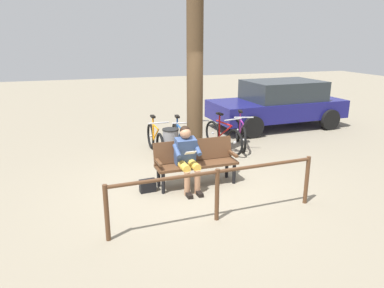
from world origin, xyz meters
TOP-DOWN VIEW (x-y plane):
  - ground_plane at (0.00, 0.00)m, footprint 40.00×40.00m
  - bench at (-0.08, -0.13)m, footprint 1.61×0.52m
  - person_reading at (0.14, 0.05)m, footprint 0.50×0.77m
  - handbag at (0.89, -0.02)m, footprint 0.31×0.17m
  - tree_trunk at (-0.52, -1.47)m, footprint 0.36×0.36m
  - litter_bin at (0.04, -1.53)m, footprint 0.38×0.38m
  - bicycle_blue at (-2.00, -2.12)m, footprint 0.63×1.62m
  - bicycle_orange at (-1.45, -2.00)m, footprint 0.50×1.66m
  - bicycle_purple at (-0.81, -2.12)m, footprint 0.58×1.64m
  - bicycle_black at (-0.29, -2.03)m, footprint 0.48×1.68m
  - bicycle_silver at (0.26, -2.21)m, footprint 0.48×1.68m
  - railing_fence at (0.07, 1.38)m, footprint 3.45×0.25m
  - parked_car at (-4.10, -3.80)m, footprint 4.28×2.18m

SIDE VIEW (x-z plane):
  - ground_plane at x=0.00m, z-range 0.00..0.00m
  - handbag at x=0.89m, z-range 0.00..0.24m
  - bicycle_blue at x=-2.00m, z-range -0.11..0.83m
  - bicycle_orange at x=-1.45m, z-range -0.11..0.83m
  - bicycle_purple at x=-0.81m, z-range -0.11..0.83m
  - bicycle_black at x=-0.29m, z-range -0.11..0.83m
  - bicycle_silver at x=0.26m, z-range -0.11..0.83m
  - litter_bin at x=0.04m, z-range 0.00..0.79m
  - bench at x=-0.08m, z-range 0.07..0.94m
  - railing_fence at x=0.07m, z-range 0.18..1.03m
  - person_reading at x=0.14m, z-range 0.06..1.27m
  - parked_car at x=-4.10m, z-range 0.04..1.51m
  - tree_trunk at x=-0.52m, z-range 0.00..4.07m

